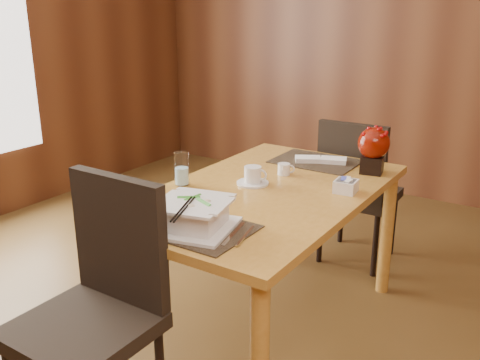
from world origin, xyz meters
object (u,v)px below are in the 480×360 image
Objects in this scene: creamer_jug at (284,169)px; bread_plate at (121,220)px; coffee_cup at (253,177)px; water_glass at (182,169)px; dining_table at (265,208)px; soup_setting at (194,216)px; sugar_caddy at (346,186)px; far_chair at (356,185)px; berry_decor at (373,147)px; near_chair at (99,295)px.

bread_plate is at bearing -128.57° from creamer_jug.
coffee_cup is 0.96× the size of water_glass.
coffee_cup reaches higher than creamer_jug.
soup_setting reaches higher than dining_table.
water_glass is at bearing -154.53° from sugar_caddy.
sugar_caddy is (0.70, 0.33, -0.05)m from water_glass.
coffee_cup is (-0.09, 0.03, 0.13)m from dining_table.
water_glass is 0.18× the size of far_chair.
bread_plate is at bearing -127.19° from sugar_caddy.
near_chair reaches higher than berry_decor.
berry_decor reaches higher than water_glass.
water_glass is 1.06× the size of bread_plate.
soup_setting is at bearing 17.32° from bread_plate.
near_chair is at bearing -101.93° from dining_table.
sugar_caddy is 1.20m from near_chair.
creamer_jug is at bearing 74.26° from bread_plate.
water_glass reaches higher than soup_setting.
near_chair is at bearing -120.34° from creamer_jug.
dining_table is 0.17m from coffee_cup.
dining_table is 9.60× the size of coffee_cup.
dining_table is 0.58m from soup_setting.
sugar_caddy reaches higher than bread_plate.
berry_decor is at bearing 14.05° from creamer_jug.
berry_decor is at bearing 44.59° from water_glass.
near_chair is at bearing -75.82° from water_glass.
coffee_cup is at bearing 159.66° from dining_table.
creamer_jug is at bearing 75.95° from coffee_cup.
water_glass is at bearing -151.58° from creamer_jug.
far_chair is (-0.23, 0.75, -0.25)m from sugar_caddy.
sugar_caddy is at bearing 17.80° from coffee_cup.
berry_decor is (0.42, 0.49, 0.10)m from coffee_cup.
dining_table is at bearing 65.92° from bread_plate.
berry_decor reaches higher than sugar_caddy.
dining_table is at bearing 78.30° from near_chair.
sugar_caddy is (0.32, 0.73, -0.03)m from soup_setting.
dining_table is at bearing 23.99° from water_glass.
far_chair is at bearing 83.56° from dining_table.
dining_table is at bearing -122.13° from berry_decor.
sugar_caddy is 0.37m from berry_decor.
sugar_caddy is 0.64× the size of bread_plate.
bread_plate is at bearing -175.92° from soup_setting.
far_chair is at bearing 106.89° from sugar_caddy.
bread_plate is (0.08, -0.49, -0.08)m from water_glass.
coffee_cup is 1.92× the size of creamer_jug.
far_chair is (0.47, 1.09, -0.31)m from water_glass.
far_chair reaches higher than sugar_caddy.
far_chair is (0.29, 1.81, -0.03)m from near_chair.
near_chair is at bearing -65.82° from bread_plate.
far_chair is at bearing 75.89° from bread_plate.
coffee_cup is at bearing 86.46° from soup_setting.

